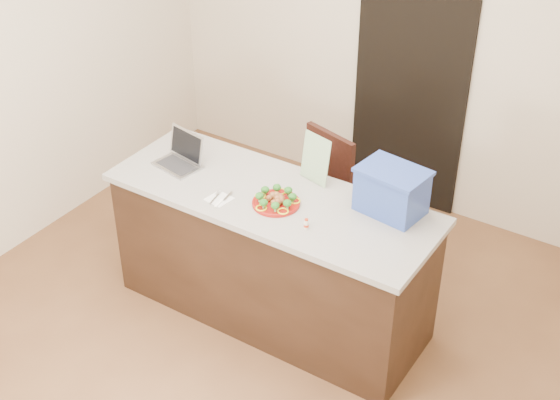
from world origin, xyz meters
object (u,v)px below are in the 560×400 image
Objects in this scene: napkin at (219,199)px; blue_box at (392,191)px; laptop at (182,156)px; plate at (276,203)px; yogurt_bottle at (306,224)px; island at (272,256)px; chair at (321,193)px.

blue_box is at bearing 26.03° from napkin.
plate is at bearing 5.28° from laptop.
napkin is at bearing -177.09° from yogurt_bottle.
laptop is (-0.69, 0.01, 0.51)m from island.
yogurt_bottle is at bearing -120.08° from blue_box.
blue_box is (0.91, 0.44, 0.14)m from napkin.
laptop is at bearing 154.90° from napkin.
chair is (-0.39, 0.85, -0.39)m from yogurt_bottle.
laptop is at bearing -118.46° from chair.
plate is 0.68× the size of blue_box.
napkin is (-0.31, -0.14, -0.01)m from plate.
blue_box reaches higher than plate.
yogurt_bottle is 0.54m from blue_box.
laptop reaches higher than chair.
laptop reaches higher than yogurt_bottle.
blue_box is (0.32, 0.41, 0.12)m from yogurt_bottle.
plate is 0.88× the size of laptop.
plate reaches higher than island.
yogurt_bottle reaches higher than plate.
island is 0.48m from plate.
blue_box reaches higher than laptop.
blue_box reaches higher than napkin.
blue_box is at bearing 19.57° from island.
chair reaches higher than plate.
chair is at bearing 155.92° from blue_box.
plate is 0.30m from yogurt_bottle.
yogurt_bottle is at bearing -26.64° from island.
island is 32.65× the size of yogurt_bottle.
blue_box is 0.43× the size of chair.
yogurt_bottle is 1.02m from chair.
plate is at bearing -145.48° from blue_box.
island is at bearing -70.87° from chair.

